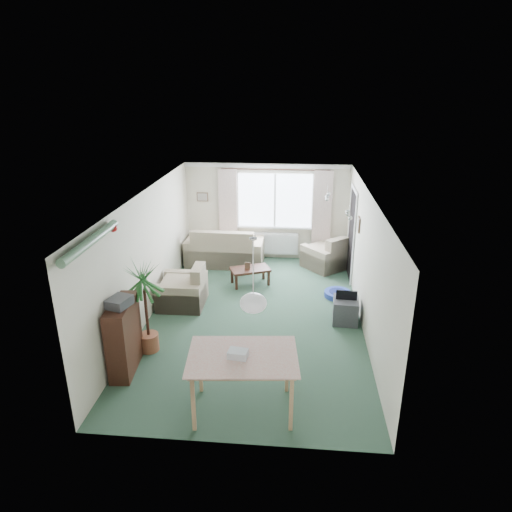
# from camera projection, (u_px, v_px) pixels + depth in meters

# --- Properties ---
(ground) EXTENTS (6.50, 6.50, 0.00)m
(ground) POSITION_uv_depth(u_px,v_px,m) (255.00, 318.00, 8.70)
(ground) COLOR #2D4B38
(window) EXTENTS (1.80, 0.03, 1.30)m
(window) POSITION_uv_depth(u_px,v_px,m) (275.00, 200.00, 11.16)
(window) COLOR white
(curtain_rod) EXTENTS (2.60, 0.03, 0.03)m
(curtain_rod) POSITION_uv_depth(u_px,v_px,m) (275.00, 170.00, 10.81)
(curtain_rod) COLOR black
(curtain_left) EXTENTS (0.45, 0.08, 2.00)m
(curtain_left) POSITION_uv_depth(u_px,v_px,m) (228.00, 209.00, 11.24)
(curtain_left) COLOR beige
(curtain_right) EXTENTS (0.45, 0.08, 2.00)m
(curtain_right) POSITION_uv_depth(u_px,v_px,m) (322.00, 212.00, 11.05)
(curtain_right) COLOR beige
(radiator) EXTENTS (1.20, 0.10, 0.55)m
(radiator) POSITION_uv_depth(u_px,v_px,m) (274.00, 243.00, 11.51)
(radiator) COLOR white
(doorway) EXTENTS (0.03, 0.95, 2.00)m
(doorway) POSITION_uv_depth(u_px,v_px,m) (352.00, 235.00, 10.22)
(doorway) COLOR black
(pendant_lamp) EXTENTS (0.36, 0.36, 0.36)m
(pendant_lamp) POSITION_uv_depth(u_px,v_px,m) (253.00, 303.00, 6.02)
(pendant_lamp) COLOR white
(tinsel_garland) EXTENTS (1.60, 1.60, 0.12)m
(tinsel_garland) POSITION_uv_depth(u_px,v_px,m) (91.00, 241.00, 5.91)
(tinsel_garland) COLOR #196626
(bauble_cluster_a) EXTENTS (0.20, 0.20, 0.20)m
(bauble_cluster_a) POSITION_uv_depth(u_px,v_px,m) (327.00, 194.00, 8.64)
(bauble_cluster_a) COLOR silver
(bauble_cluster_b) EXTENTS (0.20, 0.20, 0.20)m
(bauble_cluster_b) POSITION_uv_depth(u_px,v_px,m) (349.00, 211.00, 7.50)
(bauble_cluster_b) COLOR silver
(wall_picture_back) EXTENTS (0.28, 0.03, 0.22)m
(wall_picture_back) POSITION_uv_depth(u_px,v_px,m) (202.00, 197.00, 11.29)
(wall_picture_back) COLOR brown
(wall_picture_right) EXTENTS (0.03, 0.24, 0.30)m
(wall_picture_right) POSITION_uv_depth(u_px,v_px,m) (359.00, 225.00, 9.10)
(wall_picture_right) COLOR brown
(sofa) EXTENTS (1.88, 1.02, 0.93)m
(sofa) POSITION_uv_depth(u_px,v_px,m) (225.00, 245.00, 11.18)
(sofa) COLOR beige
(sofa) RESTS_ON ground
(armchair_corner) EXTENTS (1.26, 1.26, 0.82)m
(armchair_corner) POSITION_uv_depth(u_px,v_px,m) (326.00, 251.00, 10.94)
(armchair_corner) COLOR beige
(armchair_corner) RESTS_ON ground
(armchair_left) EXTENTS (0.89, 0.94, 0.84)m
(armchair_left) POSITION_uv_depth(u_px,v_px,m) (182.00, 285.00, 9.09)
(armchair_left) COLOR beige
(armchair_left) RESTS_ON ground
(coffee_table) EXTENTS (0.95, 0.75, 0.38)m
(coffee_table) POSITION_uv_depth(u_px,v_px,m) (250.00, 276.00, 10.09)
(coffee_table) COLOR black
(coffee_table) RESTS_ON ground
(photo_frame) EXTENTS (0.12, 0.03, 0.16)m
(photo_frame) POSITION_uv_depth(u_px,v_px,m) (247.00, 266.00, 9.96)
(photo_frame) COLOR #503929
(photo_frame) RESTS_ON coffee_table
(bookshelf) EXTENTS (0.39, 0.95, 1.13)m
(bookshelf) POSITION_uv_depth(u_px,v_px,m) (124.00, 337.00, 6.97)
(bookshelf) COLOR black
(bookshelf) RESTS_ON ground
(hifi_box) EXTENTS (0.36, 0.41, 0.14)m
(hifi_box) POSITION_uv_depth(u_px,v_px,m) (119.00, 302.00, 6.66)
(hifi_box) COLOR #38373C
(hifi_box) RESTS_ON bookshelf
(houseplant) EXTENTS (0.71, 0.71, 1.60)m
(houseplant) POSITION_uv_depth(u_px,v_px,m) (146.00, 307.00, 7.38)
(houseplant) COLOR #21571E
(houseplant) RESTS_ON ground
(dining_table) EXTENTS (1.42, 1.01, 0.84)m
(dining_table) POSITION_uv_depth(u_px,v_px,m) (243.00, 384.00, 6.13)
(dining_table) COLOR #A37058
(dining_table) RESTS_ON ground
(gift_box) EXTENTS (0.27, 0.21, 0.12)m
(gift_box) POSITION_uv_depth(u_px,v_px,m) (238.00, 355.00, 5.92)
(gift_box) COLOR silver
(gift_box) RESTS_ON dining_table
(tv_cube) EXTENTS (0.49, 0.53, 0.46)m
(tv_cube) POSITION_uv_depth(u_px,v_px,m) (345.00, 310.00, 8.49)
(tv_cube) COLOR #353439
(tv_cube) RESTS_ON ground
(pet_bed) EXTENTS (0.65, 0.65, 0.11)m
(pet_bed) POSITION_uv_depth(u_px,v_px,m) (338.00, 294.00, 9.55)
(pet_bed) COLOR navy
(pet_bed) RESTS_ON ground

